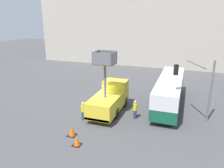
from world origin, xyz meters
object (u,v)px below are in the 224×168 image
object	(u,v)px
city_bus	(170,89)
traffic_cone_mid_road	(72,131)
utility_truck	(110,98)
traffic_light_pole	(198,81)
road_worker_near_truck	(83,111)
road_worker_directing	(135,110)
traffic_cone_near_truck	(77,141)

from	to	relation	value
city_bus	traffic_cone_mid_road	size ratio (longest dim) A/B	14.49
utility_truck	traffic_light_pole	size ratio (longest dim) A/B	1.11
road_worker_near_truck	road_worker_directing	world-z (taller)	road_worker_directing
utility_truck	road_worker_directing	bearing A→B (deg)	-11.76
utility_truck	traffic_light_pole	xyz separation A→B (m)	(8.10, 0.61, 2.41)
traffic_cone_near_truck	city_bus	bearing A→B (deg)	60.99
utility_truck	traffic_cone_mid_road	distance (m)	5.64
city_bus	utility_truck	bearing A→B (deg)	139.00
utility_truck	road_worker_near_truck	bearing A→B (deg)	-125.32
utility_truck	city_bus	size ratio (longest dim) A/B	0.56
utility_truck	traffic_cone_near_truck	bearing A→B (deg)	-92.46
traffic_light_pole	road_worker_near_truck	xyz separation A→B (m)	(-9.85, -3.07, -3.02)
traffic_cone_mid_road	utility_truck	bearing A→B (deg)	76.10
city_bus	road_worker_near_truck	bearing A→B (deg)	144.87
traffic_light_pole	traffic_cone_mid_road	bearing A→B (deg)	-147.65
road_worker_directing	utility_truck	bearing A→B (deg)	-113.46
traffic_light_pole	traffic_cone_mid_road	distance (m)	11.71
road_worker_directing	traffic_cone_mid_road	xyz separation A→B (m)	(-4.12, -4.78, -0.54)
city_bus	road_worker_near_truck	distance (m)	9.69
utility_truck	traffic_cone_mid_road	world-z (taller)	utility_truck
city_bus	traffic_cone_near_truck	bearing A→B (deg)	164.43
utility_truck	city_bus	world-z (taller)	utility_truck
traffic_cone_mid_road	traffic_cone_near_truck	bearing A→B (deg)	-46.78
traffic_light_pole	utility_truck	bearing A→B (deg)	-175.70
utility_truck	traffic_cone_near_truck	distance (m)	6.59
city_bus	traffic_light_pole	size ratio (longest dim) A/B	1.99
traffic_light_pole	traffic_cone_near_truck	bearing A→B (deg)	-139.78
utility_truck	road_worker_directing	size ratio (longest dim) A/B	3.48
traffic_light_pole	traffic_cone_near_truck	xyz separation A→B (m)	(-8.38, -7.09, -3.57)
traffic_cone_near_truck	traffic_cone_mid_road	world-z (taller)	traffic_cone_mid_road
utility_truck	road_worker_near_truck	world-z (taller)	utility_truck
traffic_cone_mid_road	road_worker_near_truck	bearing A→B (deg)	98.08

